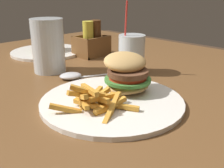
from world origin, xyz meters
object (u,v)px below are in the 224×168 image
Objects in this scene: beer_glass at (48,48)px; spoon at (73,76)px; juice_glass at (131,56)px; condiment_caddy at (92,43)px; meal_plate_far at (47,46)px; meal_plate_near at (117,89)px.

spoon is (0.01, -0.10, -0.06)m from beer_glass.
juice_glass is 1.12× the size of spoon.
juice_glass is 1.61× the size of condiment_caddy.
meal_plate_far is (0.11, 0.32, 0.02)m from spoon.
juice_glass is at bearing -178.25° from spoon.
meal_plate_far is at bearing 75.45° from meal_plate_near.
juice_glass is at bearing -47.21° from beer_glass.
beer_glass is 0.23m from condiment_caddy.
beer_glass is 1.22× the size of condiment_caddy.
juice_glass is at bearing -83.27° from meal_plate_far.
spoon is at bearing -142.16° from condiment_caddy.
meal_plate_near is 1.99× the size of beer_glass.
meal_plate_near is 1.51× the size of juice_glass.
condiment_caddy is (0.10, -0.15, 0.02)m from meal_plate_far.
spoon is at bearing 84.27° from meal_plate_near.
beer_glass reaches higher than meal_plate_near.
spoon is 0.69× the size of meal_plate_far.
condiment_caddy is at bearing 77.82° from juice_glass.
meal_plate_far is at bearing 96.73° from juice_glass.
spoon is 0.27m from condiment_caddy.
meal_plate_far is (0.13, 0.50, 0.00)m from meal_plate_near.
meal_plate_near reaches higher than spoon.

